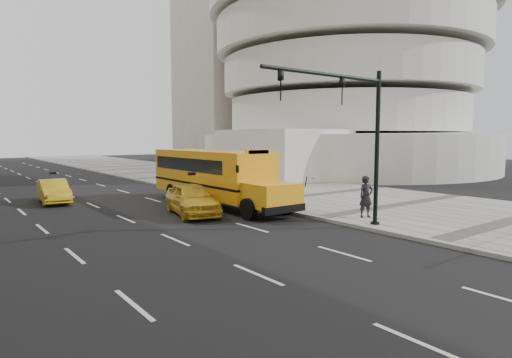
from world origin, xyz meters
TOP-DOWN VIEW (x-y plane):
  - ground at (0.00, 0.00)m, footprint 140.00×140.00m
  - sidewalk_museum at (12.00, 0.00)m, footprint 12.00×140.00m
  - curb_museum at (6.00, 0.00)m, footprint 0.30×140.00m
  - guggenheim at (29.37, 18.51)m, footprint 33.20×42.20m
  - school_bus at (4.50, 1.31)m, footprint 2.96×11.56m
  - taxi_near at (2.00, -0.84)m, footprint 2.74×4.82m
  - taxi_far at (-2.50, 7.32)m, footprint 1.72×4.13m
  - pedestrian at (7.52, -6.89)m, footprint 0.79×0.64m
  - traffic_signal at (5.19, -8.10)m, footprint 6.18×0.36m

SIDE VIEW (x-z plane):
  - ground at x=0.00m, z-range 0.00..0.00m
  - sidewalk_museum at x=12.00m, z-range 0.00..0.15m
  - curb_museum at x=6.00m, z-range 0.00..0.15m
  - taxi_far at x=-2.50m, z-range 0.00..1.33m
  - taxi_near at x=2.00m, z-range 0.00..1.54m
  - pedestrian at x=7.52m, z-range 0.15..2.03m
  - school_bus at x=4.50m, z-range 0.17..3.36m
  - traffic_signal at x=5.19m, z-range 0.89..7.29m
  - guggenheim at x=29.37m, z-range -3.92..31.08m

